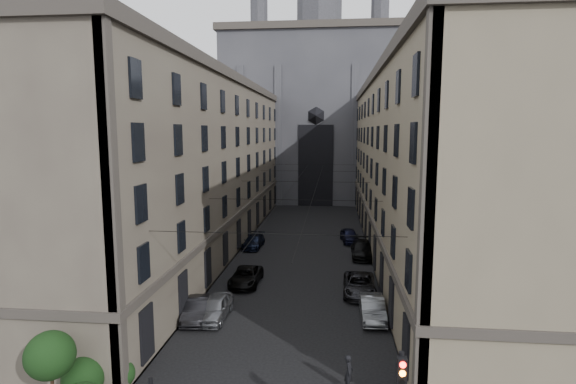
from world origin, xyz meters
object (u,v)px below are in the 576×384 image
(pedestrian, at_px, (349,373))
(car_left_midnear, at_px, (197,309))
(car_left_far, at_px, (254,242))
(car_right_near, at_px, (372,308))
(car_right_midnear, at_px, (359,285))
(gothic_tower, at_px, (318,106))
(car_right_far, at_px, (349,236))
(car_left_near, at_px, (215,308))
(car_left_midfar, at_px, (246,276))
(car_right_midfar, at_px, (363,249))

(pedestrian, bearing_deg, car_left_midnear, 59.45)
(car_left_far, xyz_separation_m, pedestrian, (9.73, -26.99, 0.23))
(car_right_near, distance_m, car_right_midnear, 4.79)
(car_right_near, relative_size, car_right_midnear, 0.84)
(car_left_far, bearing_deg, gothic_tower, 84.69)
(gothic_tower, height_order, car_right_far, gothic_tower)
(gothic_tower, bearing_deg, car_right_far, -82.08)
(car_left_near, bearing_deg, car_left_midfar, 84.77)
(car_right_near, bearing_deg, car_right_midnear, 96.56)
(car_right_near, bearing_deg, car_left_far, 121.82)
(car_right_far, height_order, pedestrian, pedestrian)
(gothic_tower, bearing_deg, car_left_far, -98.13)
(car_right_midnear, height_order, car_right_midfar, car_right_midfar)
(car_left_midfar, bearing_deg, car_right_near, -29.92)
(car_right_midfar, xyz_separation_m, pedestrian, (-2.18, -24.42, 0.10))
(car_right_midnear, xyz_separation_m, car_right_far, (-0.23, 16.98, 0.01))
(car_right_far, bearing_deg, car_left_midfar, -127.59)
(car_right_near, xyz_separation_m, car_right_midfar, (0.29, 15.53, 0.05))
(car_right_midfar, bearing_deg, gothic_tower, 98.57)
(gothic_tower, relative_size, car_left_midfar, 11.45)
(pedestrian, bearing_deg, car_left_midfar, 34.81)
(car_left_near, height_order, pedestrian, pedestrian)
(car_left_midfar, xyz_separation_m, pedestrian, (8.22, -14.91, 0.21))
(car_left_far, xyz_separation_m, car_right_midfar, (11.91, -2.57, 0.13))
(car_left_midfar, distance_m, car_right_midfar, 14.09)
(car_left_midfar, height_order, car_right_far, car_right_far)
(car_left_near, relative_size, car_left_midnear, 1.05)
(gothic_tower, height_order, car_left_midfar, gothic_tower)
(pedestrian, bearing_deg, car_left_far, 25.76)
(gothic_tower, distance_m, car_right_midfar, 46.22)
(car_right_midnear, relative_size, car_right_midfar, 0.98)
(car_left_midfar, relative_size, car_right_far, 1.11)
(car_left_near, height_order, car_right_near, car_left_near)
(car_left_midnear, distance_m, car_left_midfar, 7.62)
(car_left_midnear, relative_size, car_right_midnear, 0.80)
(car_left_near, height_order, car_right_midfar, car_right_midfar)
(car_left_midnear, relative_size, car_right_midfar, 0.78)
(car_right_near, bearing_deg, car_left_near, -175.12)
(pedestrian, bearing_deg, car_right_midfar, 0.84)
(car_right_far, bearing_deg, car_left_near, -120.83)
(pedestrian, bearing_deg, car_left_near, 55.11)
(car_left_midnear, relative_size, car_right_far, 0.97)
(car_right_midfar, bearing_deg, car_left_midnear, -126.06)
(car_left_midnear, xyz_separation_m, car_left_far, (0.49, 19.44, -0.04))
(car_right_near, xyz_separation_m, car_right_midnear, (-0.62, 4.75, 0.00))
(gothic_tower, height_order, pedestrian, gothic_tower)
(car_right_midnear, distance_m, car_right_far, 16.98)
(car_left_midnear, bearing_deg, gothic_tower, 77.50)
(car_right_near, distance_m, car_right_far, 21.74)
(car_left_far, xyz_separation_m, car_right_far, (10.77, 3.62, 0.09))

